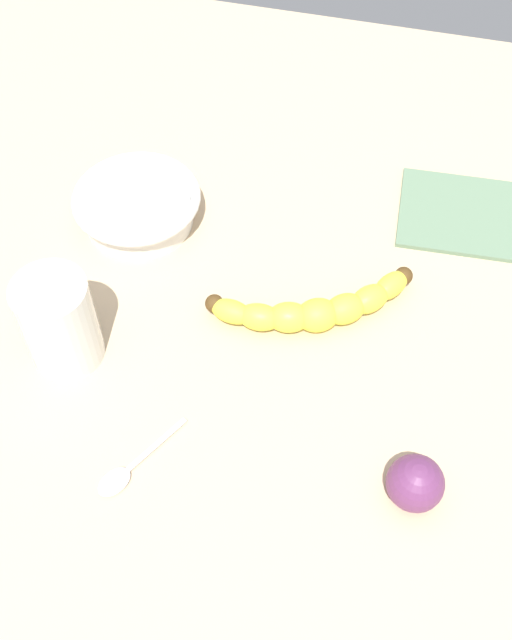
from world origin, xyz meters
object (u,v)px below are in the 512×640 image
object	(u,v)px
ceramic_bowl	(138,205)
plum_fruit	(415,483)
banana	(315,308)
teaspoon	(120,477)
smoothie_glass	(60,324)

from	to	relation	value
ceramic_bowl	plum_fruit	world-z (taller)	plum_fruit
banana	teaspoon	size ratio (longest dim) A/B	2.11
smoothie_glass	ceramic_bowl	bearing A→B (deg)	86.71
ceramic_bowl	teaspoon	distance (cm)	34.20
smoothie_glass	plum_fruit	distance (cm)	38.81
smoothie_glass	plum_fruit	xyz separation A→B (cm)	(37.99, -7.53, -2.50)
plum_fruit	teaspoon	bearing A→B (deg)	-169.49
banana	smoothie_glass	xyz separation A→B (cm)	(-24.87, -10.87, 3.35)
smoothie_glass	plum_fruit	world-z (taller)	smoothie_glass
plum_fruit	teaspoon	xyz separation A→B (cm)	(-27.62, -5.12, -2.35)
banana	ceramic_bowl	world-z (taller)	ceramic_bowl
smoothie_glass	teaspoon	bearing A→B (deg)	-50.67
smoothie_glass	teaspoon	distance (cm)	17.06
banana	ceramic_bowl	distance (cm)	25.49
banana	teaspoon	world-z (taller)	banana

